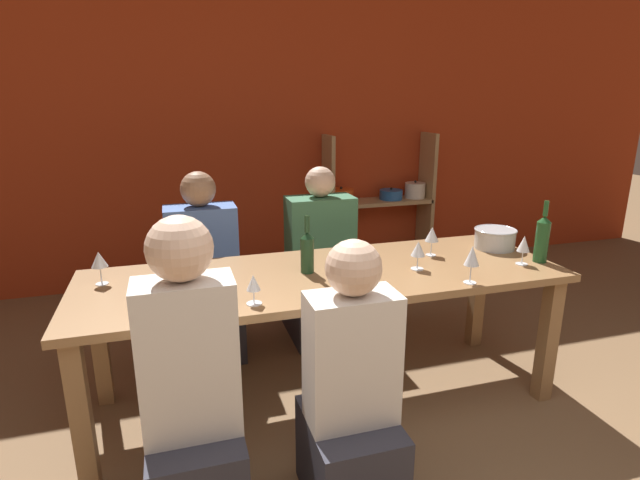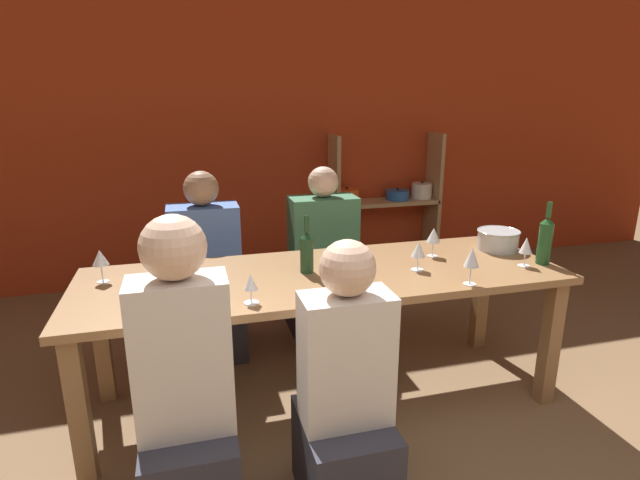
{
  "view_description": "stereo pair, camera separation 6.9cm",
  "coord_description": "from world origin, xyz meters",
  "px_view_note": "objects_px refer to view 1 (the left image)",
  "views": [
    {
      "loc": [
        -0.8,
        -0.71,
        1.65
      ],
      "look_at": [
        -0.05,
        1.74,
        0.91
      ],
      "focal_mm": 28.0,
      "sensor_mm": 36.0,
      "label": 1
    },
    {
      "loc": [
        -0.73,
        -0.73,
        1.65
      ],
      "look_at": [
        -0.05,
        1.74,
        0.91
      ],
      "focal_mm": 28.0,
      "sensor_mm": 36.0,
      "label": 2
    }
  ],
  "objects_px": {
    "mixing_bowl": "(495,238)",
    "wine_glass_white_c": "(418,250)",
    "wine_glass_empty_b": "(524,245)",
    "wine_glass_red_b": "(432,235)",
    "wine_bottle_green": "(307,251)",
    "wine_glass_white_a": "(253,284)",
    "person_far_b": "(320,276)",
    "person_near_a": "(351,411)",
    "shelf_unit": "(380,223)",
    "wine_glass_white_b": "(472,257)",
    "dining_table": "(325,288)",
    "wine_bottle_dark": "(542,238)",
    "wine_glass_red_a": "(158,287)",
    "person_far_a": "(205,289)",
    "person_near_b": "(193,419)",
    "wine_glass_empty_a": "(99,260)"
  },
  "relations": [
    {
      "from": "mixing_bowl",
      "to": "wine_glass_white_c",
      "type": "height_order",
      "value": "wine_glass_white_c"
    },
    {
      "from": "wine_glass_empty_b",
      "to": "wine_glass_red_b",
      "type": "distance_m",
      "value": 0.49
    },
    {
      "from": "wine_bottle_green",
      "to": "wine_glass_white_a",
      "type": "distance_m",
      "value": 0.47
    },
    {
      "from": "wine_glass_empty_b",
      "to": "person_far_b",
      "type": "height_order",
      "value": "person_far_b"
    },
    {
      "from": "wine_glass_empty_b",
      "to": "person_near_a",
      "type": "distance_m",
      "value": 1.38
    },
    {
      "from": "shelf_unit",
      "to": "wine_glass_white_b",
      "type": "xyz_separation_m",
      "value": [
        -0.54,
        -2.34,
        0.43
      ]
    },
    {
      "from": "dining_table",
      "to": "wine_glass_white_a",
      "type": "bearing_deg",
      "value": -144.98
    },
    {
      "from": "wine_glass_empty_b",
      "to": "person_far_b",
      "type": "bearing_deg",
      "value": 130.7
    },
    {
      "from": "wine_bottle_dark",
      "to": "wine_glass_white_b",
      "type": "distance_m",
      "value": 0.59
    },
    {
      "from": "shelf_unit",
      "to": "dining_table",
      "type": "relative_size",
      "value": 0.52
    },
    {
      "from": "wine_glass_white_a",
      "to": "wine_glass_white_c",
      "type": "distance_m",
      "value": 0.94
    },
    {
      "from": "wine_glass_white_a",
      "to": "wine_glass_empty_b",
      "type": "relative_size",
      "value": 0.84
    },
    {
      "from": "wine_glass_red_a",
      "to": "person_far_a",
      "type": "bearing_deg",
      "value": 76.48
    },
    {
      "from": "person_far_b",
      "to": "wine_glass_empty_b",
      "type": "bearing_deg",
      "value": 130.7
    },
    {
      "from": "shelf_unit",
      "to": "mixing_bowl",
      "type": "relative_size",
      "value": 5.26
    },
    {
      "from": "wine_glass_empty_b",
      "to": "person_far_a",
      "type": "bearing_deg",
      "value": 149.57
    },
    {
      "from": "shelf_unit",
      "to": "wine_glass_white_c",
      "type": "bearing_deg",
      "value": -108.57
    },
    {
      "from": "wine_bottle_dark",
      "to": "person_near_b",
      "type": "bearing_deg",
      "value": -165.3
    },
    {
      "from": "wine_bottle_dark",
      "to": "person_near_a",
      "type": "xyz_separation_m",
      "value": [
        -1.32,
        -0.56,
        -0.46
      ]
    },
    {
      "from": "wine_glass_empty_a",
      "to": "wine_glass_white_b",
      "type": "bearing_deg",
      "value": -16.34
    },
    {
      "from": "wine_bottle_dark",
      "to": "wine_glass_red_b",
      "type": "distance_m",
      "value": 0.59
    },
    {
      "from": "wine_bottle_green",
      "to": "person_near_a",
      "type": "xyz_separation_m",
      "value": [
        -0.03,
        -0.76,
        -0.44
      ]
    },
    {
      "from": "wine_bottle_green",
      "to": "wine_glass_empty_b",
      "type": "bearing_deg",
      "value": -10.65
    },
    {
      "from": "wine_glass_red_a",
      "to": "person_near_b",
      "type": "relative_size",
      "value": 0.12
    },
    {
      "from": "wine_bottle_dark",
      "to": "mixing_bowl",
      "type": "bearing_deg",
      "value": 105.94
    },
    {
      "from": "wine_glass_empty_a",
      "to": "person_far_b",
      "type": "bearing_deg",
      "value": 26.26
    },
    {
      "from": "wine_glass_white_a",
      "to": "dining_table",
      "type": "bearing_deg",
      "value": 35.02
    },
    {
      "from": "shelf_unit",
      "to": "wine_glass_red_a",
      "type": "distance_m",
      "value": 3.03
    },
    {
      "from": "wine_glass_red_b",
      "to": "person_far_a",
      "type": "height_order",
      "value": "person_far_a"
    },
    {
      "from": "mixing_bowl",
      "to": "person_near_b",
      "type": "distance_m",
      "value": 2.04
    },
    {
      "from": "wine_glass_white_b",
      "to": "person_near_a",
      "type": "distance_m",
      "value": 0.97
    },
    {
      "from": "dining_table",
      "to": "person_near_a",
      "type": "height_order",
      "value": "person_near_a"
    },
    {
      "from": "dining_table",
      "to": "person_near_a",
      "type": "bearing_deg",
      "value": -99.54
    },
    {
      "from": "wine_glass_empty_b",
      "to": "person_far_b",
      "type": "distance_m",
      "value": 1.39
    },
    {
      "from": "mixing_bowl",
      "to": "wine_glass_empty_a",
      "type": "distance_m",
      "value": 2.22
    },
    {
      "from": "wine_glass_empty_a",
      "to": "wine_glass_red_b",
      "type": "distance_m",
      "value": 1.78
    },
    {
      "from": "shelf_unit",
      "to": "wine_glass_red_b",
      "type": "relative_size",
      "value": 7.77
    },
    {
      "from": "person_far_a",
      "to": "person_far_b",
      "type": "relative_size",
      "value": 1.0
    },
    {
      "from": "mixing_bowl",
      "to": "wine_glass_white_b",
      "type": "height_order",
      "value": "wine_glass_white_b"
    },
    {
      "from": "person_far_a",
      "to": "wine_glass_white_b",
      "type": "bearing_deg",
      "value": 136.99
    },
    {
      "from": "wine_bottle_green",
      "to": "wine_glass_red_b",
      "type": "relative_size",
      "value": 1.81
    },
    {
      "from": "wine_glass_white_b",
      "to": "wine_glass_empty_b",
      "type": "bearing_deg",
      "value": 20.91
    },
    {
      "from": "mixing_bowl",
      "to": "person_near_b",
      "type": "bearing_deg",
      "value": -156.51
    },
    {
      "from": "wine_glass_red_b",
      "to": "person_near_a",
      "type": "relative_size",
      "value": 0.15
    },
    {
      "from": "wine_glass_red_a",
      "to": "wine_glass_white_c",
      "type": "relative_size",
      "value": 0.97
    },
    {
      "from": "shelf_unit",
      "to": "wine_glass_empty_b",
      "type": "relative_size",
      "value": 8.12
    },
    {
      "from": "wine_glass_white_a",
      "to": "wine_glass_white_b",
      "type": "xyz_separation_m",
      "value": [
        1.07,
        -0.05,
        0.04
      ]
    },
    {
      "from": "wine_bottle_green",
      "to": "shelf_unit",
      "type": "bearing_deg",
      "value": 56.92
    },
    {
      "from": "mixing_bowl",
      "to": "wine_bottle_dark",
      "type": "xyz_separation_m",
      "value": [
        0.08,
        -0.3,
        0.07
      ]
    },
    {
      "from": "dining_table",
      "to": "wine_glass_red_a",
      "type": "xyz_separation_m",
      "value": [
        -0.83,
        -0.25,
        0.19
      ]
    }
  ]
}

